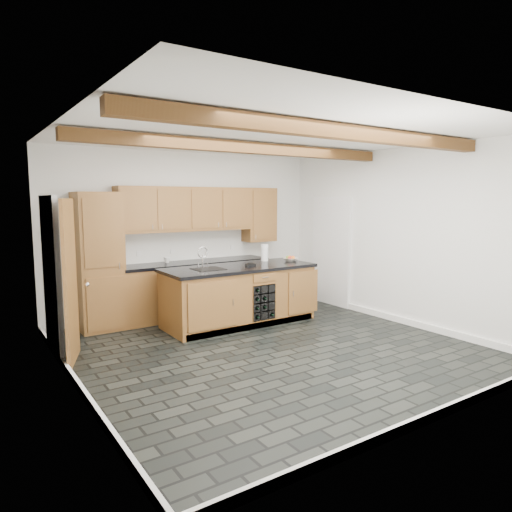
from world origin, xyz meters
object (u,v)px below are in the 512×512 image
(island, at_px, (240,295))
(kitchen_scale, at_px, (251,264))
(fruit_bowl, at_px, (291,260))
(paper_towel, at_px, (265,253))

(island, distance_m, kitchen_scale, 0.52)
(kitchen_scale, distance_m, fruit_bowl, 0.89)
(kitchen_scale, relative_size, fruit_bowl, 0.71)
(kitchen_scale, relative_size, paper_towel, 0.56)
(island, distance_m, paper_towel, 0.97)
(kitchen_scale, height_order, fruit_bowl, fruit_bowl)
(kitchen_scale, height_order, paper_towel, paper_towel)
(island, distance_m, fruit_bowl, 1.16)
(island, bearing_deg, kitchen_scale, -18.46)
(fruit_bowl, bearing_deg, paper_towel, 142.28)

